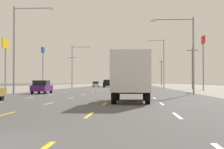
# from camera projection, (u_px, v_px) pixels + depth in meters

# --- Properties ---
(ground_plane) EXTENTS (572.00, 572.00, 0.00)m
(ground_plane) POSITION_uv_depth(u_px,v_px,m) (117.00, 88.00, 72.81)
(ground_plane) COLOR #4C4C4F
(lot_apron_left) EXTENTS (28.00, 440.00, 0.01)m
(lot_apron_left) POSITION_uv_depth(u_px,v_px,m) (3.00, 88.00, 74.36)
(lot_apron_left) COLOR gray
(lot_apron_left) RESTS_ON ground
(lane_markings) EXTENTS (10.64, 227.60, 0.01)m
(lane_markings) POSITION_uv_depth(u_px,v_px,m) (123.00, 86.00, 111.22)
(lane_markings) COLOR white
(lane_markings) RESTS_ON ground
(box_truck_inner_right_near) EXTENTS (2.40, 7.20, 3.23)m
(box_truck_inner_right_near) POSITION_uv_depth(u_px,v_px,m) (131.00, 75.00, 23.22)
(box_truck_inner_right_near) COLOR maroon
(box_truck_inner_right_near) RESTS_ON ground
(hatchback_far_left_mid) EXTENTS (1.72, 3.90, 1.54)m
(hatchback_far_left_mid) POSITION_uv_depth(u_px,v_px,m) (42.00, 87.00, 40.03)
(hatchback_far_left_mid) COLOR #4C196B
(hatchback_far_left_mid) RESTS_ON ground
(sedan_inner_right_midfar) EXTENTS (1.80, 4.50, 1.46)m
(sedan_inner_right_midfar) POSITION_uv_depth(u_px,v_px,m) (132.00, 87.00, 42.61)
(sedan_inner_right_midfar) COLOR #B28C33
(sedan_inner_right_midfar) RESTS_ON ground
(suv_inner_left_far) EXTENTS (1.98, 4.90, 1.98)m
(suv_inner_left_far) POSITION_uv_depth(u_px,v_px,m) (107.00, 83.00, 89.69)
(suv_inner_left_far) COLOR black
(suv_inner_left_far) RESTS_ON ground
(hatchback_inner_right_farther) EXTENTS (1.72, 3.90, 1.54)m
(hatchback_inner_right_farther) POSITION_uv_depth(u_px,v_px,m) (133.00, 84.00, 92.69)
(hatchback_inner_right_farther) COLOR silver
(hatchback_inner_right_farther) RESTS_ON ground
(hatchback_far_left_farthest) EXTENTS (1.72, 3.90, 1.54)m
(hatchback_far_left_farthest) POSITION_uv_depth(u_px,v_px,m) (96.00, 84.00, 97.13)
(hatchback_far_left_farthest) COLOR silver
(hatchback_far_left_farthest) RESTS_ON ground
(pole_sign_left_row_1) EXTENTS (0.24, 2.62, 8.09)m
(pole_sign_left_row_1) POSITION_uv_depth(u_px,v_px,m) (5.00, 50.00, 53.50)
(pole_sign_left_row_1) COLOR gray
(pole_sign_left_row_1) RESTS_ON ground
(pole_sign_left_row_2) EXTENTS (0.24, 1.77, 8.69)m
(pole_sign_left_row_2) POSITION_uv_depth(u_px,v_px,m) (43.00, 59.00, 72.18)
(pole_sign_left_row_2) COLOR gray
(pole_sign_left_row_2) RESTS_ON ground
(pole_sign_right_row_1) EXTENTS (0.24, 2.02, 8.77)m
(pole_sign_right_row_1) POSITION_uv_depth(u_px,v_px,m) (203.00, 50.00, 55.49)
(pole_sign_right_row_1) COLOR gray
(pole_sign_right_row_1) RESTS_ON ground
(streetlight_left_row_0) EXTENTS (4.75, 0.26, 10.04)m
(streetlight_left_row_0) POSITION_uv_depth(u_px,v_px,m) (18.00, 43.00, 39.34)
(streetlight_left_row_0) COLOR gray
(streetlight_left_row_0) RESTS_ON ground
(streetlight_right_row_0) EXTENTS (4.83, 0.26, 8.56)m
(streetlight_right_row_0) POSITION_uv_depth(u_px,v_px,m) (188.00, 48.00, 38.12)
(streetlight_right_row_0) COLOR gray
(streetlight_right_row_0) RESTS_ON ground
(streetlight_left_row_1) EXTENTS (4.24, 0.26, 9.41)m
(streetlight_left_row_1) POSITION_uv_depth(u_px,v_px,m) (74.00, 64.00, 76.55)
(streetlight_left_row_1) COLOR gray
(streetlight_left_row_1) RESTS_ON ground
(streetlight_right_row_1) EXTENTS (3.67, 0.26, 10.73)m
(streetlight_right_row_1) POSITION_uv_depth(u_px,v_px,m) (162.00, 60.00, 75.33)
(streetlight_right_row_1) COLOR gray
(streetlight_right_row_1) RESTS_ON ground
(utility_pole_right_row_1) EXTENTS (2.20, 0.26, 8.10)m
(utility_pole_right_row_1) POSITION_uv_depth(u_px,v_px,m) (193.00, 67.00, 66.49)
(utility_pole_right_row_1) COLOR brown
(utility_pole_right_row_1) RESTS_ON ground
(utility_pole_left_row_2) EXTENTS (2.20, 0.26, 9.04)m
(utility_pole_left_row_2) POSITION_uv_depth(u_px,v_px,m) (72.00, 70.00, 99.40)
(utility_pole_left_row_2) COLOR brown
(utility_pole_left_row_2) RESTS_ON ground
(utility_pole_right_row_3) EXTENTS (2.20, 0.26, 9.81)m
(utility_pole_right_row_3) POSITION_uv_depth(u_px,v_px,m) (161.00, 72.00, 132.72)
(utility_pole_right_row_3) COLOR brown
(utility_pole_right_row_3) RESTS_ON ground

